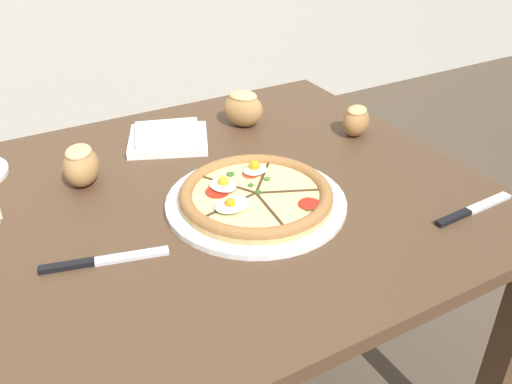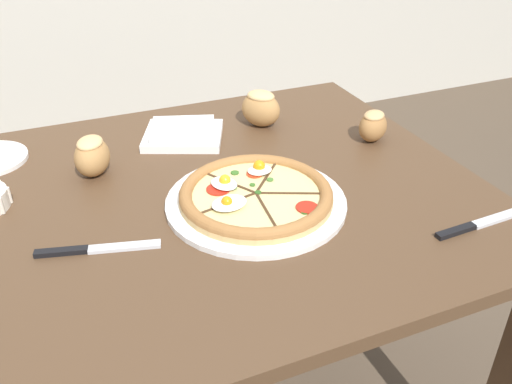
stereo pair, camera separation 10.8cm
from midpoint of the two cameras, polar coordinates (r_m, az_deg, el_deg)
The scene contains 8 objects.
dining_table at distance 1.19m, azimuth -1.91°, elevation -4.11°, with size 1.13×0.96×0.73m.
pizza at distance 1.08m, azimuth 2.80°, elevation -0.56°, with size 0.36×0.36×0.05m.
napkin_folded at distance 1.36m, azimuth -5.42°, elevation 6.11°, with size 0.24×0.22×0.04m.
bread_piece_near at distance 1.22m, azimuth -14.50°, elevation 3.70°, with size 0.11×0.12×0.09m.
bread_piece_mid at distance 1.38m, azimuth 14.45°, elevation 6.75°, with size 0.11×0.10×0.08m.
bread_piece_far at distance 1.41m, azimuth 2.72°, elevation 8.82°, with size 0.13×0.13×0.09m.
knife_main at distance 1.14m, azimuth 24.98°, elevation -3.16°, with size 0.21×0.03×0.01m.
knife_spare at distance 0.99m, azimuth -13.48°, elevation -5.96°, with size 0.22×0.07×0.01m.
Camera 2 is at (-0.29, -0.93, 1.32)m, focal length 38.00 mm.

